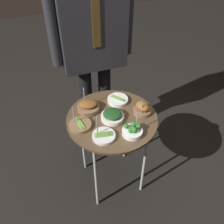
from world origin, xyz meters
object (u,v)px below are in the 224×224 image
object	(u,v)px
bowl_asparagus_front_left	(80,125)
bowl_asparagus_near_rim	(118,100)
bowl_roast_back_right	(143,108)
bowl_broccoli_center	(133,131)
bowl_roast_far_rim	(88,106)
bowl_asparagus_front_center	(104,136)
serving_cart	(112,124)
waiter_figure	(92,36)
bowl_spinach_front_right	(112,116)

from	to	relation	value
bowl_asparagus_front_left	bowl_asparagus_near_rim	bearing A→B (deg)	26.07
bowl_roast_back_right	bowl_broccoli_center	bearing A→B (deg)	-131.36
bowl_roast_far_rim	bowl_roast_back_right	world-z (taller)	bowl_roast_far_rim
bowl_asparagus_near_rim	bowl_asparagus_front_center	world-z (taller)	bowl_asparagus_front_center
serving_cart	waiter_figure	bearing A→B (deg)	86.94
bowl_spinach_front_right	bowl_asparagus_near_rim	distance (m)	0.18
bowl_roast_back_right	bowl_asparagus_front_left	bearing A→B (deg)	178.39
bowl_broccoli_center	bowl_asparagus_near_rim	bearing A→B (deg)	85.43
bowl_roast_back_right	bowl_asparagus_front_center	bearing A→B (deg)	-157.76
bowl_asparagus_near_rim	bowl_asparagus_front_left	world-z (taller)	bowl_asparagus_front_left
bowl_asparagus_near_rim	bowl_roast_back_right	distance (m)	0.20
bowl_asparagus_front_center	waiter_figure	bearing A→B (deg)	78.26
bowl_roast_far_rim	bowl_asparagus_front_center	world-z (taller)	bowl_asparagus_front_center
bowl_asparagus_front_center	bowl_broccoli_center	bearing A→B (deg)	-9.78
bowl_roast_back_right	bowl_broccoli_center	distance (m)	0.21
bowl_spinach_front_right	bowl_broccoli_center	size ratio (longest dim) A/B	1.01
bowl_roast_back_right	bowl_broccoli_center	world-z (taller)	bowl_broccoli_center
bowl_asparagus_front_center	serving_cart	bearing A→B (deg)	54.37
bowl_asparagus_near_rim	waiter_figure	bearing A→B (deg)	101.53
serving_cart	bowl_roast_back_right	xyz separation A→B (m)	(0.21, -0.02, 0.09)
waiter_figure	bowl_asparagus_near_rim	bearing A→B (deg)	-78.47
bowl_spinach_front_right	bowl_broccoli_center	bearing A→B (deg)	-67.25
serving_cart	bowl_roast_far_rim	distance (m)	0.20
serving_cart	bowl_asparagus_front_center	bearing A→B (deg)	-125.63
bowl_spinach_front_right	bowl_roast_far_rim	bearing A→B (deg)	130.51
bowl_broccoli_center	bowl_roast_back_right	bearing A→B (deg)	48.64
bowl_asparagus_near_rim	bowl_roast_back_right	bearing A→B (deg)	-55.33
bowl_spinach_front_right	bowl_asparagus_front_center	world-z (taller)	bowl_asparagus_front_center
bowl_asparagus_near_rim	bowl_broccoli_center	xyz separation A→B (m)	(-0.03, -0.33, 0.01)
bowl_asparagus_near_rim	bowl_asparagus_front_center	xyz separation A→B (m)	(-0.20, -0.30, -0.00)
bowl_roast_far_rim	waiter_figure	world-z (taller)	waiter_figure
bowl_spinach_front_right	bowl_asparagus_near_rim	world-z (taller)	bowl_spinach_front_right
bowl_roast_far_rim	bowl_asparagus_front_left	bearing A→B (deg)	-123.86
bowl_asparagus_front_left	bowl_roast_back_right	bearing A→B (deg)	-1.61
bowl_asparagus_near_rim	waiter_figure	xyz separation A→B (m)	(-0.07, 0.34, 0.35)
bowl_roast_back_right	bowl_asparagus_front_center	world-z (taller)	bowl_asparagus_front_center
bowl_asparagus_near_rim	bowl_asparagus_front_center	bearing A→B (deg)	-124.38
bowl_asparagus_near_rim	bowl_asparagus_front_left	xyz separation A→B (m)	(-0.32, -0.15, -0.00)
bowl_asparagus_near_rim	waiter_figure	size ratio (longest dim) A/B	0.09
bowl_spinach_front_right	waiter_figure	size ratio (longest dim) A/B	0.09
bowl_broccoli_center	waiter_figure	world-z (taller)	waiter_figure
serving_cart	bowl_spinach_front_right	distance (m)	0.08
bowl_broccoli_center	serving_cart	bearing A→B (deg)	111.37
bowl_roast_far_rim	bowl_asparagus_front_left	world-z (taller)	bowl_roast_far_rim
bowl_spinach_front_right	bowl_roast_far_rim	xyz separation A→B (m)	(-0.12, 0.14, 0.00)
bowl_spinach_front_right	bowl_asparagus_front_center	distance (m)	0.18
serving_cart	bowl_spinach_front_right	bearing A→B (deg)	-100.83
serving_cart	waiter_figure	world-z (taller)	waiter_figure
bowl_asparagus_front_left	waiter_figure	distance (m)	0.65
serving_cart	bowl_asparagus_near_rim	size ratio (longest dim) A/B	4.72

